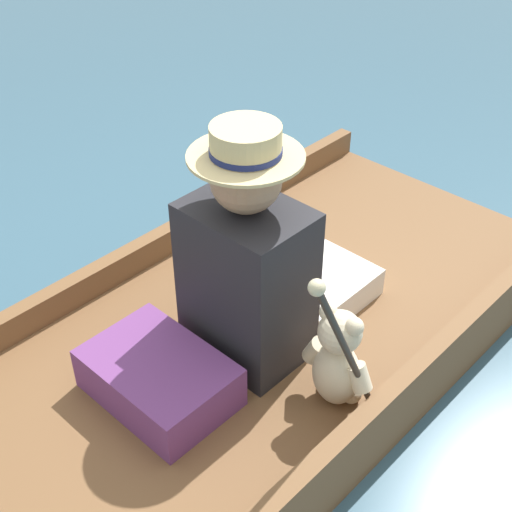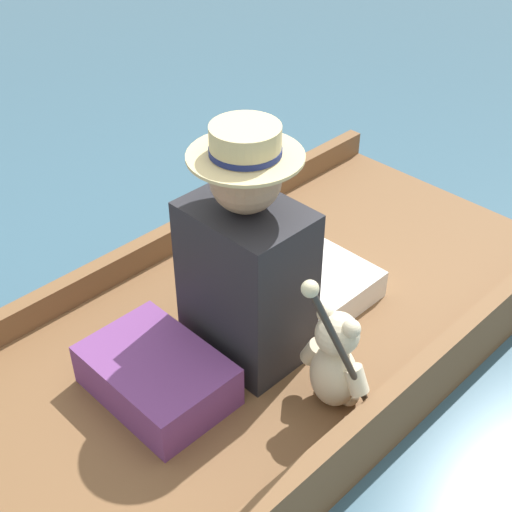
{
  "view_description": "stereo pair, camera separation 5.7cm",
  "coord_description": "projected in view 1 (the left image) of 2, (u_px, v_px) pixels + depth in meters",
  "views": [
    {
      "loc": [
        1.28,
        -1.34,
        1.86
      ],
      "look_at": [
        0.05,
        -0.04,
        0.52
      ],
      "focal_mm": 50.0,
      "sensor_mm": 36.0,
      "label": 1
    },
    {
      "loc": [
        1.32,
        -1.3,
        1.86
      ],
      "look_at": [
        0.05,
        -0.04,
        0.52
      ],
      "focal_mm": 50.0,
      "sensor_mm": 36.0,
      "label": 2
    }
  ],
  "objects": [
    {
      "name": "teddy_bear",
      "position": [
        338.0,
        360.0,
        2.14
      ],
      "size": [
        0.26,
        0.15,
        0.37
      ],
      "color": "beige",
      "rests_on": "punt_boat"
    },
    {
      "name": "ground_plane",
      "position": [
        253.0,
        360.0,
        2.59
      ],
      "size": [
        16.0,
        16.0,
        0.0
      ],
      "primitive_type": "plane",
      "color": "#385B70"
    },
    {
      "name": "walking_cane",
      "position": [
        341.0,
        339.0,
        1.88
      ],
      "size": [
        0.04,
        0.35,
        0.67
      ],
      "color": "#2D2823",
      "rests_on": "punt_boat"
    },
    {
      "name": "wine_glass",
      "position": [
        257.0,
        246.0,
        2.79
      ],
      "size": [
        0.1,
        0.1,
        0.09
      ],
      "color": "silver",
      "rests_on": "punt_boat"
    },
    {
      "name": "seated_person",
      "position": [
        260.0,
        266.0,
        2.27
      ],
      "size": [
        0.38,
        0.72,
        0.83
      ],
      "rotation": [
        0.0,
        0.0,
        -0.15
      ],
      "color": "white",
      "rests_on": "punt_boat"
    },
    {
      "name": "punt_boat",
      "position": [
        253.0,
        343.0,
        2.54
      ],
      "size": [
        1.19,
        2.54,
        0.27
      ],
      "color": "brown",
      "rests_on": "ground_plane"
    },
    {
      "name": "seat_cushion",
      "position": [
        159.0,
        378.0,
        2.21
      ],
      "size": [
        0.45,
        0.32,
        0.15
      ],
      "color": "#6B3875",
      "rests_on": "punt_boat"
    }
  ]
}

